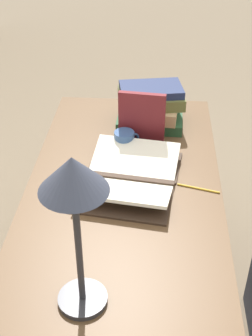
{
  "coord_description": "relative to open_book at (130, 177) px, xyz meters",
  "views": [
    {
      "loc": [
        -1.34,
        -0.1,
        1.8
      ],
      "look_at": [
        0.04,
        -0.01,
        0.82
      ],
      "focal_mm": 50.0,
      "sensor_mm": 36.0,
      "label": 1
    }
  ],
  "objects": [
    {
      "name": "ground_plane",
      "position": [
        -0.07,
        0.02,
        -0.76
      ],
      "size": [
        12.0,
        12.0,
        0.0
      ],
      "primitive_type": "plane",
      "color": "#70604C"
    },
    {
      "name": "reading_lamp",
      "position": [
        -0.57,
        0.1,
        0.36
      ],
      "size": [
        0.17,
        0.17,
        0.48
      ],
      "color": "#2D2D33",
      "rests_on": "reading_desk"
    },
    {
      "name": "open_book",
      "position": [
        0.0,
        0.0,
        0.0
      ],
      "size": [
        0.49,
        0.41,
        0.07
      ],
      "rotation": [
        0.0,
        0.0,
        -0.14
      ],
      "color": "#38281E",
      "rests_on": "reading_desk"
    },
    {
      "name": "book_stack_tall",
      "position": [
        0.44,
        -0.06,
        0.07
      ],
      "size": [
        0.24,
        0.3,
        0.19
      ],
      "color": "#234C2D",
      "rests_on": "reading_desk"
    },
    {
      "name": "coffee_mug",
      "position": [
        0.22,
        0.03,
        0.02
      ],
      "size": [
        0.08,
        0.1,
        0.09
      ],
      "rotation": [
        0.0,
        0.0,
        5.3
      ],
      "color": "#335184",
      "rests_on": "reading_desk"
    },
    {
      "name": "book_standing_upright",
      "position": [
        0.27,
        -0.03,
        0.1
      ],
      "size": [
        0.04,
        0.19,
        0.24
      ],
      "rotation": [
        0.0,
        0.0,
        -0.11
      ],
      "color": "maroon",
      "rests_on": "reading_desk"
    },
    {
      "name": "pencil",
      "position": [
        -0.03,
        -0.26,
        -0.02
      ],
      "size": [
        0.05,
        0.15,
        0.01
      ],
      "rotation": [
        0.0,
        0.0,
        -0.26
      ],
      "color": "gold",
      "rests_on": "reading_desk"
    },
    {
      "name": "reading_desk",
      "position": [
        -0.07,
        0.02,
        -0.12
      ],
      "size": [
        1.5,
        0.72,
        0.74
      ],
      "color": "brown",
      "rests_on": "ground_plane"
    }
  ]
}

